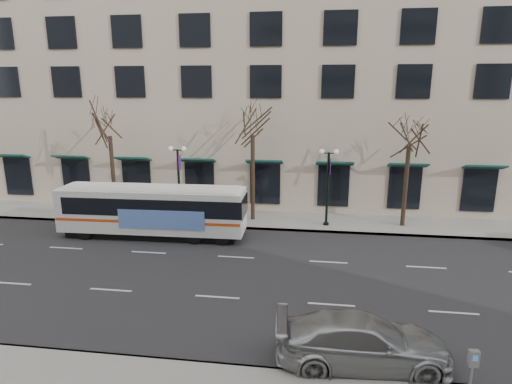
% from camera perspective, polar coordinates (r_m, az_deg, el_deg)
% --- Properties ---
extents(ground, '(160.00, 160.00, 0.00)m').
position_cam_1_polar(ground, '(21.63, -3.81, -10.99)').
color(ground, black).
rests_on(ground, ground).
extents(sidewalk_far, '(80.00, 4.00, 0.15)m').
position_cam_1_polar(sidewalk_far, '(29.62, 9.27, -3.99)').
color(sidewalk_far, gray).
rests_on(sidewalk_far, ground).
extents(building_hotel, '(40.00, 20.00, 24.00)m').
position_cam_1_polar(building_hotel, '(40.75, -0.81, 18.02)').
color(building_hotel, '#C2B094').
rests_on(building_hotel, ground).
extents(tree_far_left, '(3.60, 3.60, 8.34)m').
position_cam_1_polar(tree_far_left, '(31.42, -19.04, 8.80)').
color(tree_far_left, black).
rests_on(tree_far_left, ground).
extents(tree_far_mid, '(3.60, 3.60, 8.55)m').
position_cam_1_polar(tree_far_mid, '(28.37, -0.45, 9.50)').
color(tree_far_mid, black).
rests_on(tree_far_mid, ground).
extents(tree_far_right, '(3.60, 3.60, 8.06)m').
position_cam_1_polar(tree_far_right, '(28.75, 19.89, 7.77)').
color(tree_far_right, black).
rests_on(tree_far_right, ground).
extents(lamp_post_left, '(1.22, 0.45, 5.21)m').
position_cam_1_polar(lamp_post_left, '(29.50, -10.25, 1.66)').
color(lamp_post_left, black).
rests_on(lamp_post_left, ground).
extents(lamp_post_right, '(1.22, 0.45, 5.21)m').
position_cam_1_polar(lamp_post_right, '(28.10, 9.55, 1.08)').
color(lamp_post_right, black).
rests_on(lamp_post_right, ground).
extents(city_bus, '(11.52, 2.77, 3.11)m').
position_cam_1_polar(city_bus, '(27.11, -13.47, -2.31)').
color(city_bus, white).
rests_on(city_bus, ground).
extents(silver_car, '(5.95, 2.76, 1.68)m').
position_cam_1_polar(silver_car, '(15.51, 14.02, -18.72)').
color(silver_car, '#A4A7AB').
rests_on(silver_car, ground).
extents(pay_station, '(0.31, 0.22, 1.36)m').
position_cam_1_polar(pay_station, '(15.14, 26.97, -19.52)').
color(pay_station, gray).
rests_on(pay_station, sidewalk_near).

